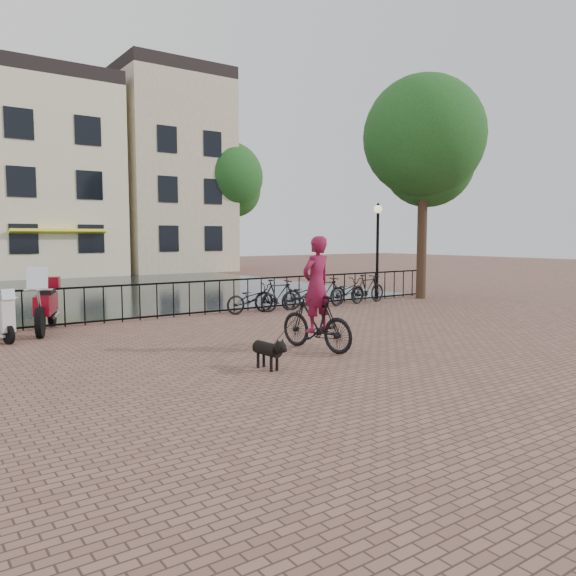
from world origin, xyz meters
TOP-DOWN VIEW (x-y plane):
  - ground at (0.00, 0.00)m, footprint 100.00×100.00m
  - canal_water at (0.00, 17.30)m, footprint 20.00×20.00m
  - railing at (0.00, 8.00)m, footprint 20.00×0.05m
  - canal_house_mid at (0.50, 30.00)m, footprint 8.00×9.50m
  - canal_house_right at (8.50, 30.00)m, footprint 7.00×9.00m
  - tree_near_right at (9.20, 7.30)m, footprint 4.48×4.48m
  - tree_far_right at (12.00, 27.00)m, footprint 4.76×4.76m
  - lamp_post at (7.20, 7.60)m, footprint 0.30×0.30m
  - cyclist at (-0.05, 1.94)m, footprint 0.94×2.06m
  - dog at (-1.77, 1.12)m, footprint 0.33×0.87m
  - motorcycle at (-4.04, 7.53)m, footprint 1.35×2.39m
  - parked_bike_0 at (1.80, 7.40)m, footprint 1.76×0.73m
  - parked_bike_1 at (2.75, 7.40)m, footprint 1.70×0.64m
  - parked_bike_2 at (3.70, 7.40)m, footprint 1.74×0.67m
  - parked_bike_3 at (4.65, 7.40)m, footprint 1.68×0.53m
  - parked_bike_4 at (5.60, 7.40)m, footprint 1.79×0.88m
  - parked_bike_5 at (6.55, 7.40)m, footprint 1.69×0.59m

SIDE VIEW (x-z plane):
  - ground at x=0.00m, z-range 0.00..0.00m
  - canal_water at x=0.00m, z-range 0.00..0.00m
  - dog at x=-1.77m, z-range 0.00..0.57m
  - parked_bike_0 at x=1.80m, z-range 0.00..0.90m
  - parked_bike_2 at x=3.70m, z-range 0.00..0.90m
  - parked_bike_4 at x=5.60m, z-range 0.00..0.90m
  - parked_bike_1 at x=2.75m, z-range 0.00..1.00m
  - parked_bike_3 at x=4.65m, z-range 0.00..1.00m
  - parked_bike_5 at x=6.55m, z-range 0.00..1.00m
  - railing at x=0.00m, z-range -0.01..1.02m
  - motorcycle at x=-4.04m, z-range 0.00..1.67m
  - cyclist at x=-0.05m, z-range -0.33..2.40m
  - lamp_post at x=7.20m, z-range 0.65..4.10m
  - canal_house_mid at x=0.50m, z-range 0.00..11.80m
  - tree_near_right at x=9.20m, z-range 1.85..10.09m
  - tree_far_right at x=12.00m, z-range 1.97..10.73m
  - canal_house_right at x=8.50m, z-range 0.00..13.30m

